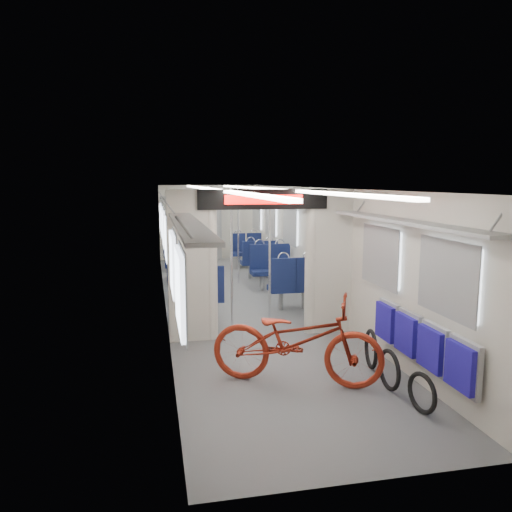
# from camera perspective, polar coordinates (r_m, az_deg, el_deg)

# --- Properties ---
(carriage) EXTENTS (12.00, 12.02, 2.31)m
(carriage) POSITION_cam_1_polar(r_m,az_deg,el_deg) (9.40, -1.58, 2.93)
(carriage) COLOR #515456
(carriage) RESTS_ON ground
(bicycle) EXTENTS (2.18, 1.50, 1.08)m
(bicycle) POSITION_cam_1_polar(r_m,az_deg,el_deg) (6.06, 4.66, -9.55)
(bicycle) COLOR maroon
(bicycle) RESTS_ON ground
(flip_bench) EXTENTS (0.12, 2.14, 0.55)m
(flip_bench) POSITION_cam_1_polar(r_m,az_deg,el_deg) (6.18, 18.21, -9.23)
(flip_bench) COLOR gray
(flip_bench) RESTS_ON carriage
(bike_hoop_a) EXTENTS (0.12, 0.45, 0.45)m
(bike_hoop_a) POSITION_cam_1_polar(r_m,az_deg,el_deg) (5.71, 18.42, -14.85)
(bike_hoop_a) COLOR black
(bike_hoop_a) RESTS_ON ground
(bike_hoop_b) EXTENTS (0.06, 0.49, 0.49)m
(bike_hoop_b) POSITION_cam_1_polar(r_m,az_deg,el_deg) (6.17, 14.98, -12.67)
(bike_hoop_b) COLOR black
(bike_hoop_b) RESTS_ON ground
(bike_hoop_c) EXTENTS (0.14, 0.52, 0.52)m
(bike_hoop_c) POSITION_cam_1_polar(r_m,az_deg,el_deg) (6.77, 13.00, -10.51)
(bike_hoop_c) COLOR black
(bike_hoop_c) RESTS_ON ground
(seat_bay_near_left) EXTENTS (0.91, 2.07, 1.10)m
(seat_bay_near_left) POSITION_cam_1_polar(r_m,az_deg,el_deg) (9.54, -7.23, -2.87)
(seat_bay_near_left) COLOR #0E163E
(seat_bay_near_left) RESTS_ON ground
(seat_bay_near_right) EXTENTS (0.93, 2.16, 1.13)m
(seat_bay_near_right) POSITION_cam_1_polar(r_m,az_deg,el_deg) (10.35, 2.92, -1.85)
(seat_bay_near_right) COLOR #0E163E
(seat_bay_near_right) RESTS_ON ground
(seat_bay_far_left) EXTENTS (0.89, 2.00, 1.08)m
(seat_bay_far_left) POSITION_cam_1_polar(r_m,az_deg,el_deg) (13.10, -8.49, 0.17)
(seat_bay_far_left) COLOR #0E163E
(seat_bay_far_left) RESTS_ON ground
(seat_bay_far_right) EXTENTS (0.89, 1.96, 1.07)m
(seat_bay_far_right) POSITION_cam_1_polar(r_m,az_deg,el_deg) (13.28, -0.40, 0.36)
(seat_bay_far_right) COLOR #0E163E
(seat_bay_far_right) RESTS_ON ground
(stanchion_near_left) EXTENTS (0.04, 0.04, 2.30)m
(stanchion_near_left) POSITION_cam_1_polar(r_m,az_deg,el_deg) (8.19, -2.80, -0.40)
(stanchion_near_left) COLOR silver
(stanchion_near_left) RESTS_ON ground
(stanchion_near_right) EXTENTS (0.04, 0.04, 2.30)m
(stanchion_near_right) POSITION_cam_1_polar(r_m,az_deg,el_deg) (8.65, 1.57, 0.10)
(stanchion_near_right) COLOR silver
(stanchion_near_right) RESTS_ON ground
(stanchion_far_left) EXTENTS (0.04, 0.04, 2.30)m
(stanchion_far_left) POSITION_cam_1_polar(r_m,az_deg,el_deg) (11.42, -5.34, 2.13)
(stanchion_far_left) COLOR silver
(stanchion_far_left) RESTS_ON ground
(stanchion_far_right) EXTENTS (0.04, 0.04, 2.30)m
(stanchion_far_right) POSITION_cam_1_polar(r_m,az_deg,el_deg) (11.79, -2.04, 2.36)
(stanchion_far_right) COLOR silver
(stanchion_far_right) RESTS_ON ground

